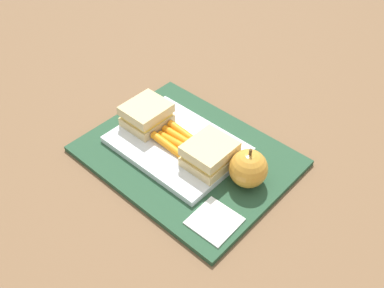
# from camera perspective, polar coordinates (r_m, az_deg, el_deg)

# --- Properties ---
(ground_plane) EXTENTS (2.40, 2.40, 0.00)m
(ground_plane) POSITION_cam_1_polar(r_m,az_deg,el_deg) (0.80, -0.66, -1.77)
(ground_plane) COLOR brown
(lunchbag_mat) EXTENTS (0.36, 0.28, 0.01)m
(lunchbag_mat) POSITION_cam_1_polar(r_m,az_deg,el_deg) (0.80, -0.66, -1.52)
(lunchbag_mat) COLOR #284C33
(lunchbag_mat) RESTS_ON ground_plane
(food_tray) EXTENTS (0.23, 0.17, 0.01)m
(food_tray) POSITION_cam_1_polar(r_m,az_deg,el_deg) (0.80, -1.98, -0.11)
(food_tray) COLOR white
(food_tray) RESTS_ON lunchbag_mat
(sandwich_half_left) EXTENTS (0.07, 0.08, 0.04)m
(sandwich_half_left) POSITION_cam_1_polar(r_m,az_deg,el_deg) (0.83, -5.93, 3.81)
(sandwich_half_left) COLOR #DBC189
(sandwich_half_left) RESTS_ON food_tray
(sandwich_half_right) EXTENTS (0.07, 0.08, 0.04)m
(sandwich_half_right) POSITION_cam_1_polar(r_m,az_deg,el_deg) (0.75, 2.30, -1.33)
(sandwich_half_right) COLOR #DBC189
(sandwich_half_right) RESTS_ON food_tray
(carrot_sticks_bundle) EXTENTS (0.08, 0.06, 0.02)m
(carrot_sticks_bundle) POSITION_cam_1_polar(r_m,az_deg,el_deg) (0.79, -2.05, 0.59)
(carrot_sticks_bundle) COLOR orange
(carrot_sticks_bundle) RESTS_ON food_tray
(apple) EXTENTS (0.07, 0.07, 0.08)m
(apple) POSITION_cam_1_polar(r_m,az_deg,el_deg) (0.73, 7.35, -3.19)
(apple) COLOR gold
(apple) RESTS_ON lunchbag_mat
(paper_napkin) EXTENTS (0.07, 0.07, 0.00)m
(paper_napkin) POSITION_cam_1_polar(r_m,az_deg,el_deg) (0.69, 2.94, -10.00)
(paper_napkin) COLOR white
(paper_napkin) RESTS_ON lunchbag_mat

